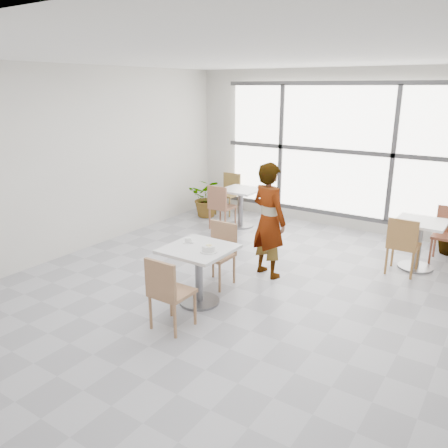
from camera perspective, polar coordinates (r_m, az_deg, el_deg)
The scene contains 17 objects.
floor at distance 6.24m, azimuth 1.55°, elevation -8.13°, with size 7.00×7.00×0.00m, color #9E9EA5.
ceiling at distance 5.65m, azimuth 1.81°, elevation 20.56°, with size 7.00×7.00×0.00m, color white.
wall_back at distance 8.88m, azimuth 13.94°, elevation 9.13°, with size 6.00×6.00×0.00m, color silver.
wall_left at distance 7.76m, azimuth -17.62°, elevation 7.73°, with size 7.00×7.00×0.00m, color silver.
window at distance 8.82m, azimuth 13.80°, elevation 9.09°, with size 4.60×0.07×2.52m.
main_table at distance 5.64m, azimuth -3.23°, elevation -5.18°, with size 0.80×0.80×0.75m.
chair_near at distance 5.06m, azimuth -7.25°, elevation -8.28°, with size 0.42×0.42×0.87m.
chair_far at distance 6.21m, azimuth -0.58°, elevation -3.23°, with size 0.42×0.42×0.87m.
oatmeal_bowl at distance 5.39m, azimuth -1.96°, elevation -3.14°, with size 0.21×0.21×0.10m.
coffee_cup at distance 5.73m, azimuth -4.62°, elevation -2.09°, with size 0.16×0.13×0.07m.
person at distance 6.40m, azimuth 5.74°, elevation 0.47°, with size 0.61×0.40×1.67m, color black.
bg_table_left at distance 8.79m, azimuth 2.14°, elevation 2.80°, with size 0.70×0.70×0.75m.
bg_table_right at distance 7.33m, azimuth 23.61°, elevation -1.61°, with size 0.70×0.70×0.75m.
bg_chair_left_near at distance 8.56m, azimuth -0.49°, elevation 2.52°, with size 0.42×0.42×0.87m.
bg_chair_left_far at distance 9.69m, azimuth 0.67°, elevation 4.26°, with size 0.42×0.42×0.87m.
bg_chair_right_near at distance 6.97m, azimuth 21.85°, elevation -2.19°, with size 0.42×0.42×0.87m.
plant_left at distance 9.46m, azimuth -2.08°, elevation 3.38°, with size 0.74×0.64×0.83m, color #508D47.
Camera 1 is at (3.00, -4.78, 2.66)m, focal length 35.85 mm.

